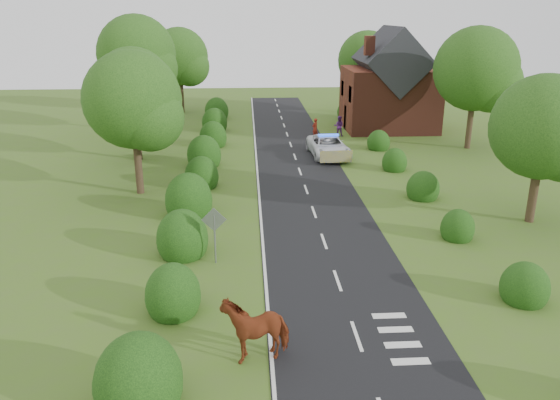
{
  "coord_description": "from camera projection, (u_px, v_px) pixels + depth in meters",
  "views": [
    {
      "loc": [
        -3.52,
        -19.58,
        10.27
      ],
      "look_at": [
        -1.94,
        6.4,
        1.3
      ],
      "focal_mm": 35.0,
      "sensor_mm": 36.0,
      "label": 1
    }
  ],
  "objects": [
    {
      "name": "tree_left_b",
      "position": [
        137.0,
        91.0,
        38.47
      ],
      "size": [
        5.74,
        5.6,
        8.07
      ],
      "color": "#332316",
      "rests_on": "ground"
    },
    {
      "name": "tree_right_a",
      "position": [
        549.0,
        132.0,
        26.66
      ],
      "size": [
        5.33,
        5.2,
        7.56
      ],
      "color": "#332316",
      "rests_on": "ground"
    },
    {
      "name": "road_markings",
      "position": [
        279.0,
        185.0,
        34.12
      ],
      "size": [
        4.96,
        70.0,
        0.01
      ],
      "color": "white",
      "rests_on": "road"
    },
    {
      "name": "tree_left_d",
      "position": [
        182.0,
        59.0,
        57.2
      ],
      "size": [
        6.15,
        6.0,
        8.89
      ],
      "color": "#332316",
      "rests_on": "ground"
    },
    {
      "name": "hedgerow_right",
      "position": [
        417.0,
        183.0,
        32.8
      ],
      "size": [
        2.1,
        45.78,
        2.1
      ],
      "color": "black",
      "rests_on": "ground"
    },
    {
      "name": "pedestrian_red",
      "position": [
        315.0,
        128.0,
        46.79
      ],
      "size": [
        0.73,
        0.72,
        1.7
      ],
      "primitive_type": "imported",
      "rotation": [
        0.0,
        0.0,
        3.88
      ],
      "color": "maroon",
      "rests_on": "ground"
    },
    {
      "name": "police_van",
      "position": [
        328.0,
        146.0,
        40.83
      ],
      "size": [
        2.91,
        5.76,
        1.69
      ],
      "rotation": [
        0.0,
        0.0,
        0.06
      ],
      "color": "white",
      "rests_on": "ground"
    },
    {
      "name": "tree_left_c",
      "position": [
        140.0,
        58.0,
        47.32
      ],
      "size": [
        6.97,
        6.8,
        10.22
      ],
      "color": "#332316",
      "rests_on": "ground"
    },
    {
      "name": "road_sign",
      "position": [
        214.0,
        227.0,
        23.08
      ],
      "size": [
        1.06,
        0.08,
        2.53
      ],
      "color": "gray",
      "rests_on": "ground"
    },
    {
      "name": "tree_right_c",
      "position": [
        369.0,
        63.0,
        56.53
      ],
      "size": [
        6.15,
        6.0,
        8.58
      ],
      "color": "#332316",
      "rests_on": "ground"
    },
    {
      "name": "cow",
      "position": [
        256.0,
        330.0,
        17.08
      ],
      "size": [
        2.64,
        1.88,
        1.69
      ],
      "primitive_type": "imported",
      "rotation": [
        0.0,
        0.0,
        -1.28
      ],
      "color": "brown",
      "rests_on": "ground"
    },
    {
      "name": "hedgerow_left",
      "position": [
        198.0,
        181.0,
        32.44
      ],
      "size": [
        2.75,
        50.41,
        3.0
      ],
      "color": "black",
      "rests_on": "ground"
    },
    {
      "name": "pedestrian_purple",
      "position": [
        339.0,
        126.0,
        47.54
      ],
      "size": [
        1.0,
        0.87,
        1.76
      ],
      "primitive_type": "imported",
      "rotation": [
        0.0,
        0.0,
        2.88
      ],
      "color": "#5B2073",
      "rests_on": "ground"
    },
    {
      "name": "ground",
      "position": [
        337.0,
        281.0,
        22.02
      ],
      "size": [
        120.0,
        120.0,
        0.0
      ],
      "primitive_type": "plane",
      "color": "#4A6328"
    },
    {
      "name": "house",
      "position": [
        390.0,
        88.0,
        49.64
      ],
      "size": [
        8.0,
        7.4,
        9.17
      ],
      "color": "maroon",
      "rests_on": "ground"
    },
    {
      "name": "road",
      "position": [
        301.0,
        176.0,
        36.17
      ],
      "size": [
        6.0,
        70.0,
        0.02
      ],
      "primitive_type": "cube",
      "color": "black",
      "rests_on": "ground"
    },
    {
      "name": "tree_left_a",
      "position": [
        137.0,
        104.0,
        30.91
      ],
      "size": [
        5.74,
        5.6,
        8.38
      ],
      "color": "#332316",
      "rests_on": "ground"
    },
    {
      "name": "tree_right_b",
      "position": [
        480.0,
        73.0,
        41.51
      ],
      "size": [
        6.56,
        6.4,
        9.4
      ],
      "color": "#332316",
      "rests_on": "ground"
    }
  ]
}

